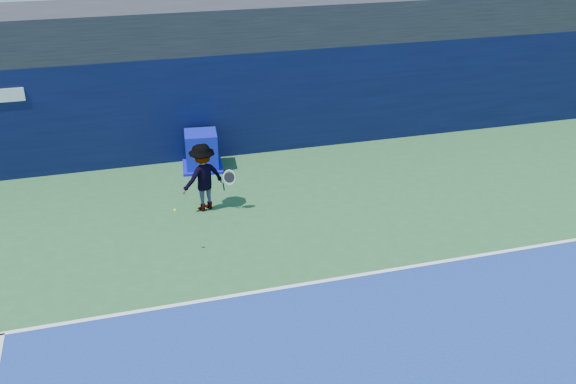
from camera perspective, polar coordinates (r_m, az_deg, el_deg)
name	(u,v)px	position (r m, az deg, el deg)	size (l,w,h in m)	color
baseline	(273,289)	(12.82, -1.37, -8.64)	(24.00, 0.10, 0.01)	white
stadium_band	(196,24)	(19.28, -8.18, 14.60)	(36.00, 3.00, 1.20)	black
back_wall_assembly	(206,104)	(18.84, -7.33, 7.78)	(36.00, 1.03, 3.00)	black
equipment_cart	(202,152)	(18.10, -7.69, 3.56)	(1.21, 1.21, 1.05)	#0B12A6
tennis_player	(203,177)	(15.61, -7.56, 1.31)	(1.37, 0.99, 1.70)	white
tennis_ball	(175,210)	(13.66, -10.00, -1.61)	(0.07, 0.07, 0.07)	#B7DD18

